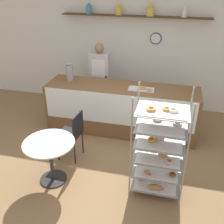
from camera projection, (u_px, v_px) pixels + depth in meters
name	position (u px, v px, depth m)	size (l,w,h in m)	color
ground_plane	(106.00, 166.00, 4.51)	(14.00, 14.00, 0.00)	olive
back_wall	(134.00, 50.00, 6.05)	(10.00, 0.30, 2.70)	white
display_counter	(121.00, 109.00, 5.31)	(3.00, 0.76, 0.98)	brown
pastry_rack	(159.00, 151.00, 3.68)	(0.74, 0.54, 1.63)	gray
person_worker	(100.00, 77.00, 5.78)	(0.42, 0.23, 1.64)	#282833
cafe_table	(50.00, 152.00, 3.96)	(0.77, 0.77, 0.72)	#262628
cafe_chair	(74.00, 131.00, 4.46)	(0.41, 0.41, 0.90)	black
coffee_carafe	(69.00, 72.00, 5.30)	(0.15, 0.15, 0.38)	gray
donut_tray_counter	(142.00, 89.00, 4.96)	(0.49, 0.24, 0.05)	silver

